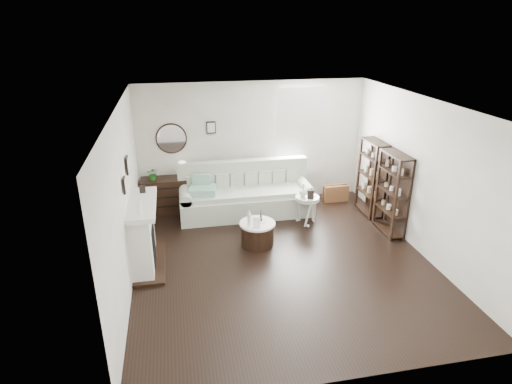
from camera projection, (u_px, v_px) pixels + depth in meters
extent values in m
plane|color=black|center=(282.00, 260.00, 7.46)|extent=(5.50, 5.50, 0.00)
plane|color=white|center=(286.00, 105.00, 6.45)|extent=(5.50, 5.50, 0.00)
plane|color=beige|center=(252.00, 143.00, 9.46)|extent=(5.00, 0.00, 5.00)
plane|color=beige|center=(350.00, 283.00, 4.46)|extent=(5.00, 0.00, 5.00)
plane|color=beige|center=(125.00, 199.00, 6.51)|extent=(0.00, 5.50, 5.50)
plane|color=beige|center=(423.00, 178.00, 7.40)|extent=(0.00, 5.50, 5.50)
cube|color=white|center=(301.00, 130.00, 9.54)|extent=(1.00, 0.02, 1.80)
cube|color=silver|center=(302.00, 131.00, 9.49)|extent=(1.15, 0.02, 1.90)
cylinder|color=silver|center=(171.00, 139.00, 9.04)|extent=(0.60, 0.03, 0.60)
cube|color=black|center=(211.00, 128.00, 9.12)|extent=(0.20, 0.03, 0.26)
cube|color=silver|center=(142.00, 236.00, 7.11)|extent=(0.34, 1.20, 1.10)
cube|color=black|center=(145.00, 244.00, 7.17)|extent=(0.30, 0.65, 0.70)
cube|color=silver|center=(142.00, 204.00, 6.91)|extent=(0.44, 1.35, 0.08)
cube|color=black|center=(150.00, 263.00, 7.32)|extent=(0.50, 1.40, 0.05)
cylinder|color=silver|center=(139.00, 207.00, 6.44)|extent=(0.08, 0.08, 0.22)
cube|color=black|center=(142.00, 189.00, 7.23)|extent=(0.10, 0.03, 0.14)
cube|color=black|center=(124.00, 185.00, 6.37)|extent=(0.03, 0.18, 0.24)
cube|color=black|center=(127.00, 165.00, 6.93)|extent=(0.03, 0.22, 0.28)
cube|color=black|center=(372.00, 178.00, 8.99)|extent=(0.30, 0.80, 1.60)
cylinder|color=#CDB58D|center=(375.00, 195.00, 8.86)|extent=(0.08, 0.08, 0.11)
cylinder|color=#CDB58D|center=(369.00, 190.00, 9.09)|extent=(0.08, 0.08, 0.11)
cylinder|color=#CDB58D|center=(364.00, 186.00, 9.32)|extent=(0.08, 0.08, 0.11)
cylinder|color=#CDB58D|center=(377.00, 176.00, 8.71)|extent=(0.08, 0.08, 0.11)
cylinder|color=#CDB58D|center=(371.00, 172.00, 8.94)|extent=(0.08, 0.08, 0.11)
cylinder|color=#CDB58D|center=(366.00, 169.00, 9.17)|extent=(0.08, 0.08, 0.11)
cylinder|color=#CDB58D|center=(379.00, 158.00, 8.56)|extent=(0.08, 0.08, 0.11)
cylinder|color=#CDB58D|center=(373.00, 154.00, 8.79)|extent=(0.08, 0.08, 0.11)
cylinder|color=#CDB58D|center=(368.00, 151.00, 9.02)|extent=(0.08, 0.08, 0.11)
cube|color=black|center=(392.00, 194.00, 8.17)|extent=(0.30, 0.80, 1.60)
cylinder|color=#CDB58D|center=(396.00, 212.00, 8.04)|extent=(0.08, 0.08, 0.11)
cylinder|color=#CDB58D|center=(390.00, 207.00, 8.27)|extent=(0.08, 0.08, 0.11)
cylinder|color=#CDB58D|center=(384.00, 202.00, 8.50)|extent=(0.08, 0.08, 0.11)
cylinder|color=#CDB58D|center=(399.00, 193.00, 7.89)|extent=(0.08, 0.08, 0.11)
cylinder|color=#CDB58D|center=(392.00, 188.00, 8.12)|extent=(0.08, 0.08, 0.11)
cylinder|color=#CDB58D|center=(386.00, 183.00, 8.35)|extent=(0.08, 0.08, 0.11)
cylinder|color=#CDB58D|center=(401.00, 172.00, 7.74)|extent=(0.08, 0.08, 0.11)
cylinder|color=#CDB58D|center=(395.00, 168.00, 7.97)|extent=(0.08, 0.08, 0.11)
cylinder|color=#CDB58D|center=(388.00, 164.00, 8.20)|extent=(0.08, 0.08, 0.11)
cube|color=#ADB6A2|center=(246.00, 204.00, 9.15)|extent=(2.80, 0.97, 0.45)
cube|color=#ADB6A2|center=(246.00, 192.00, 9.01)|extent=(2.42, 0.78, 0.11)
cube|color=#ADB6A2|center=(243.00, 179.00, 9.33)|extent=(2.80, 0.22, 0.86)
cube|color=#ADB6A2|center=(186.00, 206.00, 8.90)|extent=(0.24, 0.92, 0.56)
cube|color=#ADB6A2|center=(303.00, 197.00, 9.35)|extent=(0.24, 0.92, 0.56)
cube|color=#299969|center=(203.00, 190.00, 8.78)|extent=(0.62, 0.53, 0.14)
cube|color=brown|center=(335.00, 193.00, 9.80)|extent=(0.58, 0.21, 0.38)
cube|color=black|center=(169.00, 195.00, 9.23)|extent=(1.13, 0.47, 0.75)
cube|color=black|center=(169.00, 206.00, 9.07)|extent=(1.09, 0.01, 0.02)
cube|color=black|center=(169.00, 197.00, 8.99)|extent=(1.09, 0.01, 0.02)
cube|color=black|center=(168.00, 188.00, 8.91)|extent=(1.09, 0.01, 0.01)
imported|color=#1E611B|center=(153.00, 174.00, 8.94)|extent=(0.28, 0.25, 0.28)
cylinder|color=black|center=(257.00, 235.00, 7.88)|extent=(0.60, 0.60, 0.42)
cylinder|color=silver|center=(257.00, 224.00, 7.79)|extent=(0.66, 0.66, 0.04)
cylinder|color=silver|center=(307.00, 197.00, 8.58)|extent=(0.48, 0.48, 0.03)
cylinder|color=silver|center=(307.00, 199.00, 8.60)|extent=(0.49, 0.49, 0.02)
cylinder|color=silver|center=(307.00, 211.00, 8.69)|extent=(0.04, 0.04, 0.56)
cylinder|color=silver|center=(249.00, 218.00, 7.64)|extent=(0.07, 0.07, 0.28)
cube|color=white|center=(257.00, 222.00, 7.59)|extent=(0.14, 0.09, 0.18)
cube|color=black|center=(311.00, 195.00, 8.43)|extent=(0.14, 0.08, 0.17)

